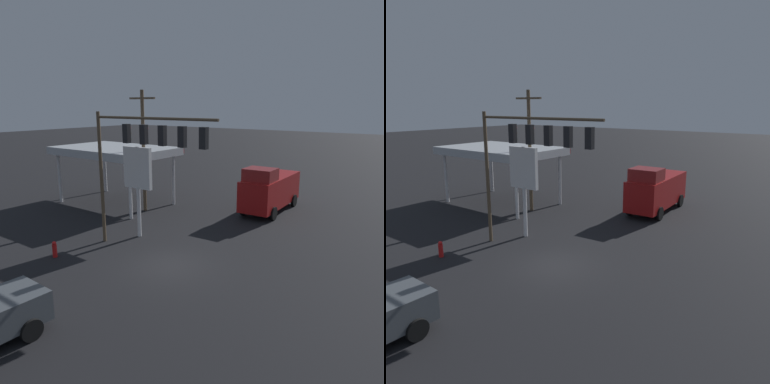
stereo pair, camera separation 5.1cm
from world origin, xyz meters
The scene contains 7 objects.
ground_plane centered at (0.00, 0.00, 0.00)m, with size 200.00×200.00×0.00m, color black.
traffic_signal_assembly centered at (2.02, -0.47, 5.86)m, with size 7.93×0.43×7.60m.
utility_pole centered at (7.90, -6.82, 4.78)m, with size 2.40×0.26×9.01m.
gas_station_canopy centered at (11.29, -7.08, 4.29)m, with size 9.32×6.15×4.65m.
price_sign centered at (4.20, -2.29, 3.99)m, with size 2.07×0.27×5.53m.
delivery_truck centered at (0.06, -12.18, 1.69)m, with size 2.78×6.89×3.58m.
fire_hydrant centered at (5.62, 2.75, 0.44)m, with size 0.24×0.24×0.88m.
Camera 2 is at (-11.29, 13.66, 7.95)m, focal length 35.00 mm.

